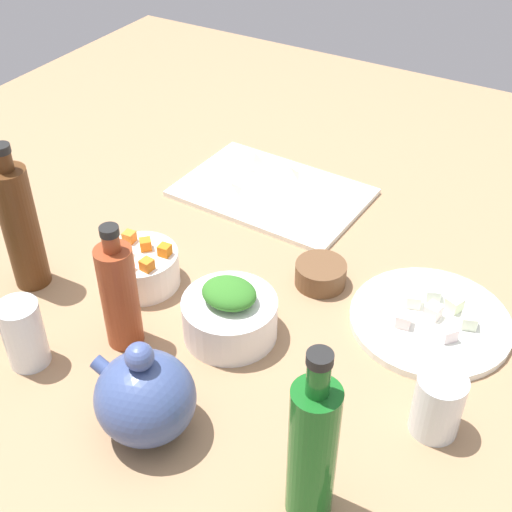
{
  "coord_description": "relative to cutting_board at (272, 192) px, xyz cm",
  "views": [
    {
      "loc": [
        -44.62,
        76.16,
        76.56
      ],
      "look_at": [
        0.0,
        0.0,
        8.0
      ],
      "focal_mm": 48.59,
      "sensor_mm": 36.0,
      "label": 1
    }
  ],
  "objects": [
    {
      "name": "tofu_cube_0",
      "position": [
        -41.18,
        16.1,
        1.8
      ],
      "size": [
        2.87,
        2.87,
        2.2
      ],
      "primitive_type": "cube",
      "rotation": [
        0.0,
        0.0,
        1.18
      ],
      "color": "#ECF6C9",
      "rests_on": "plate_tofu"
    },
    {
      "name": "carrot_cube_5",
      "position": [
        4.39,
        38.32,
        6.41
      ],
      "size": [
        1.9,
        1.9,
        1.8
      ],
      "primitive_type": "cube",
      "rotation": [
        0.0,
        0.0,
        1.63
      ],
      "color": "orange",
      "rests_on": "bowl_carrots"
    },
    {
      "name": "tofu_cube_6",
      "position": [
        -44.27,
        18.61,
        1.8
      ],
      "size": [
        2.83,
        2.83,
        2.2
      ],
      "primitive_type": "cube",
      "rotation": [
        0.0,
        0.0,
        0.36
      ],
      "color": "white",
      "rests_on": "plate_tofu"
    },
    {
      "name": "bowl_carrots",
      "position": [
        5.34,
        34.08,
        2.5
      ],
      "size": [
        12.35,
        12.35,
        6.01
      ],
      "primitive_type": "cylinder",
      "color": "white",
      "rests_on": "tabletop"
    },
    {
      "name": "carrot_cube_4",
      "position": [
        1.63,
        32.21,
        6.41
      ],
      "size": [
        1.95,
        1.95,
        1.8
      ],
      "primitive_type": "cube",
      "rotation": [
        0.0,
        0.0,
        0.09
      ],
      "color": "orange",
      "rests_on": "bowl_carrots"
    },
    {
      "name": "carrot_cube_2",
      "position": [
        6.72,
        35.87,
        6.41
      ],
      "size": [
        2.49,
        2.49,
        1.8
      ],
      "primitive_type": "cube",
      "rotation": [
        0.0,
        0.0,
        2.14
      ],
      "color": "orange",
      "rests_on": "bowl_carrots"
    },
    {
      "name": "drinking_glass_1",
      "position": [
        8.51,
        56.32,
        4.79
      ],
      "size": [
        5.86,
        5.86,
        10.58
      ],
      "primitive_type": "cylinder",
      "color": "white",
      "rests_on": "tabletop"
    },
    {
      "name": "tofu_cube_3",
      "position": [
        -35.68,
        23.31,
        1.8
      ],
      "size": [
        2.55,
        2.55,
        2.2
      ],
      "primitive_type": "cube",
      "rotation": [
        0.0,
        0.0,
        0.18
      ],
      "color": "white",
      "rests_on": "plate_tofu"
    },
    {
      "name": "tofu_cube_2",
      "position": [
        -42.35,
        22.76,
        1.8
      ],
      "size": [
        3.1,
        3.1,
        2.2
      ],
      "primitive_type": "cube",
      "rotation": [
        0.0,
        0.0,
        2.42
      ],
      "color": "white",
      "rests_on": "plate_tofu"
    },
    {
      "name": "dumpling_4",
      "position": [
        -0.78,
        -5.83,
        1.74
      ],
      "size": [
        4.64,
        4.97,
        2.49
      ],
      "primitive_type": "pyramid",
      "rotation": [
        0.0,
        0.0,
        4.4
      ],
      "color": "beige",
      "rests_on": "cutting_board"
    },
    {
      "name": "teapot",
      "position": [
        -13.66,
        57.3,
        5.61
      ],
      "size": [
        14.75,
        12.76,
        15.13
      ],
      "color": "#3E5086",
      "rests_on": "tabletop"
    },
    {
      "name": "drinking_glass_0",
      "position": [
        -45.74,
        38.51,
        4.07
      ],
      "size": [
        6.45,
        6.45,
        9.14
      ],
      "primitive_type": "cylinder",
      "color": "white",
      "rests_on": "tabletop"
    },
    {
      "name": "carrot_cube_3",
      "position": [
        1.78,
        36.61,
        6.41
      ],
      "size": [
        1.99,
        1.99,
        1.8
      ],
      "primitive_type": "cube",
      "rotation": [
        0.0,
        0.0,
        3.03
      ],
      "color": "orange",
      "rests_on": "bowl_carrots"
    },
    {
      "name": "chopped_greens_mound",
      "position": [
        -13.48,
        36.97,
        7.56
      ],
      "size": [
        8.36,
        7.14,
        3.21
      ],
      "primitive_type": "ellipsoid",
      "rotation": [
        0.0,
        0.0,
        0.02
      ],
      "color": "#327325",
      "rests_on": "bowl_greens"
    },
    {
      "name": "bottle_2",
      "position": [
        -36.8,
        56.89,
        10.18
      ],
      "size": [
        5.53,
        5.53,
        25.41
      ],
      "color": "#186120",
      "rests_on": "tabletop"
    },
    {
      "name": "bowl_greens",
      "position": [
        -13.48,
        36.97,
        2.73
      ],
      "size": [
        14.23,
        14.23,
        6.46
      ],
      "primitive_type": "cylinder",
      "color": "white",
      "rests_on": "tabletop"
    },
    {
      "name": "cutting_board",
      "position": [
        0.0,
        0.0,
        0.0
      ],
      "size": [
        36.24,
        25.38,
        1.0
      ],
      "primitive_type": "cube",
      "rotation": [
        0.0,
        0.0,
        -0.04
      ],
      "color": "white",
      "rests_on": "tabletop"
    },
    {
      "name": "carrot_cube_0",
      "position": [
        5.2,
        32.52,
        6.41
      ],
      "size": [
        2.55,
        2.55,
        1.8
      ],
      "primitive_type": "cube",
      "rotation": [
        0.0,
        0.0,
        0.77
      ],
      "color": "orange",
      "rests_on": "bowl_carrots"
    },
    {
      "name": "dumpling_0",
      "position": [
        8.39,
        -7.54,
        1.66
      ],
      "size": [
        5.29,
        5.03,
        2.32
      ],
      "primitive_type": "pyramid",
      "rotation": [
        0.0,
        0.0,
        3.48
      ],
      "color": "beige",
      "rests_on": "cutting_board"
    },
    {
      "name": "tabletop",
      "position": [
        -10.42,
        24.07,
        -2.0
      ],
      "size": [
        190.0,
        190.0,
        3.0
      ],
      "primitive_type": "cube",
      "color": "#9D7855",
      "rests_on": "ground"
    },
    {
      "name": "tofu_cube_5",
      "position": [
        -37.57,
        15.3,
        1.8
      ],
      "size": [
        2.85,
        2.85,
        2.2
      ],
      "primitive_type": "cube",
      "rotation": [
        0.0,
        0.0,
        1.94
      ],
      "color": "white",
      "rests_on": "plate_tofu"
    },
    {
      "name": "bottle_3",
      "position": [
        21.16,
        42.88,
        10.61
      ],
      "size": [
        5.7,
        5.7,
        25.36
      ],
      "color": "#4E2C13",
      "rests_on": "tabletop"
    },
    {
      "name": "bowl_small_side",
      "position": [
        -19.95,
        19.44,
        1.44
      ],
      "size": [
        8.39,
        8.39,
        3.88
      ],
      "primitive_type": "cylinder",
      "color": "brown",
      "rests_on": "tabletop"
    },
    {
      "name": "plate_tofu",
      "position": [
        -38.83,
        19.66,
        0.1
      ],
      "size": [
        24.62,
        24.62,
        1.2
      ],
      "primitive_type": "cylinder",
      "color": "white",
      "rests_on": "tabletop"
    },
    {
      "name": "bottle_1",
      "position": [
        -0.69,
        45.94,
        8.41
      ],
      "size": [
        5.37,
        5.37,
        20.64
      ],
      "color": "#943B1E",
      "rests_on": "tabletop"
    },
    {
      "name": "dumpling_1",
      "position": [
        6.67,
        4.57,
        1.57
      ],
      "size": [
        5.2,
        5.03,
        2.14
      ],
      "primitive_type": "pyramid",
      "rotation": [
        0.0,
        0.0,
        2.79
      ],
      "color": "beige",
      "rests_on": "cutting_board"
    },
    {
      "name": "carrot_cube_1",
      "position": [
        8.73,
        32.24,
        6.41
      ],
      "size": [
        1.94,
        1.94,
        1.8
      ],
      "primitive_type": "cube",
      "rotation": [
        0.0,
        0.0,
        1.65
      ],
      "color": "orange",
      "rests_on": "bowl_carrots"
    },
    {
      "name": "dumpling_5",
      "position": [
        -12.05,
        -3.93,
        1.65
      ],
      "size": [
        7.05,
        6.89,
        2.3
      ],
      "primitive_type": "pyramid",
      "rotation": [
        0.0,
        0.0,
        0.45
      ],
      "color": "beige",
      "rests_on": "cutting_board"
    },
    {
      "name": "dumpling_3",
      "position": [
        11.95,
        -2.9,
        1.74
      ],
      "size": [
        6.41,
        5.77,
        2.49
      ],
      "primitive_type": "pyramid",
      "rotation": [
        0.0,
        0.0,
        6.13
      ],
      "color": "beige",
      "rests_on": "cutting_board"
    },
    {
      "name": "tofu_cube_1",
      "position": [
        -35.44,
        18.22,
        1.8
      ],
      "size": [
        2.77,
        2.77,
        2.2
      ],
      "primitive_type": "cube",
      "rotation": [
        0.0,
        0.0,
        1.88
      ],
      "color": "white",
      "rests_on": "plate_tofu"
    },
    {
      "name": "dumpling_2",
      "position": [
        6.17,
        -1.68,
        1.63
      ],
      "size": [
        4.41,
        4.36,
        2.27
      ],
      "primitive_type": "pyramid",
      "rotation": [
        0.0,
        0.0,
        3.06
      ],
      "color": "beige",
      "rests_on": "cutting_board"
    },
    {
      "name": "tofu_cube_4",
      "position": [
        -38.94,
        19.22,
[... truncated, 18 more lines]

